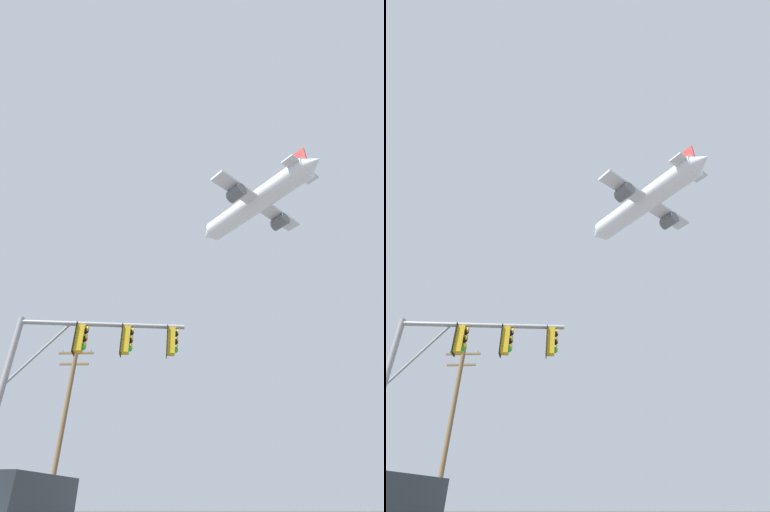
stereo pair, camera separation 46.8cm
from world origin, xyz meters
The scene contains 3 objects.
signal_pole_near centered at (-3.91, 7.27, 4.93)m, with size 5.56×0.86×6.39m.
utility_pole centered at (-7.93, 18.12, 5.09)m, with size 2.20×0.28×9.57m.
airplane centered at (7.71, 32.68, 34.95)m, with size 15.56×16.91×5.58m.
Camera 2 is at (0.44, -4.01, 1.24)m, focal length 25.35 mm.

